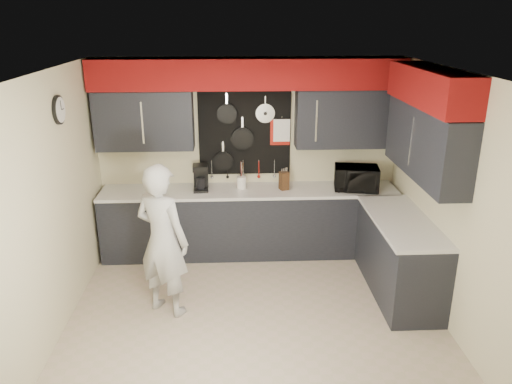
{
  "coord_description": "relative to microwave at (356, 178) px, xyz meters",
  "views": [
    {
      "loc": [
        -0.21,
        -4.76,
        3.1
      ],
      "look_at": [
        0.04,
        0.5,
        1.22
      ],
      "focal_mm": 35.0,
      "sensor_mm": 36.0,
      "label": 1
    }
  ],
  "objects": [
    {
      "name": "base_cabinets",
      "position": [
        -0.91,
        -0.25,
        -0.62
      ],
      "size": [
        3.95,
        2.2,
        0.92
      ],
      "color": "black",
      "rests_on": "ground"
    },
    {
      "name": "left_wall_assembly",
      "position": [
        -3.39,
        -1.37,
        0.26
      ],
      "size": [
        0.05,
        3.5,
        2.6
      ],
      "color": "beige",
      "rests_on": "ground"
    },
    {
      "name": "coffee_maker",
      "position": [
        -2.03,
        0.08,
        0.02
      ],
      "size": [
        0.2,
        0.24,
        0.35
      ],
      "rotation": [
        0.0,
        0.0,
        0.05
      ],
      "color": "black",
      "rests_on": "base_cabinets"
    },
    {
      "name": "back_wall_assembly",
      "position": [
        -1.39,
        0.22,
        0.93
      ],
      "size": [
        4.0,
        0.36,
        2.6
      ],
      "color": "beige",
      "rests_on": "ground"
    },
    {
      "name": "utensil_crock",
      "position": [
        -1.5,
        0.11,
        -0.07
      ],
      "size": [
        0.13,
        0.13,
        0.16
      ],
      "primitive_type": "cylinder",
      "color": "white",
      "rests_on": "base_cabinets"
    },
    {
      "name": "microwave",
      "position": [
        0.0,
        0.0,
        0.0
      ],
      "size": [
        0.61,
        0.46,
        0.31
      ],
      "primitive_type": "imported",
      "rotation": [
        0.0,
        0.0,
        -0.16
      ],
      "color": "black",
      "rests_on": "base_cabinets"
    },
    {
      "name": "knife_block",
      "position": [
        -0.94,
        0.04,
        -0.04
      ],
      "size": [
        0.14,
        0.14,
        0.24
      ],
      "primitive_type": "cube",
      "rotation": [
        0.0,
        0.0,
        0.35
      ],
      "color": "#362111",
      "rests_on": "base_cabinets"
    },
    {
      "name": "right_wall_assembly",
      "position": [
        0.45,
        -1.12,
        0.87
      ],
      "size": [
        0.36,
        3.5,
        2.6
      ],
      "color": "beige",
      "rests_on": "ground"
    },
    {
      "name": "person",
      "position": [
        -2.36,
        -1.31,
        -0.23
      ],
      "size": [
        0.74,
        0.66,
        1.69
      ],
      "primitive_type": "imported",
      "rotation": [
        0.0,
        0.0,
        2.62
      ],
      "color": "#B2B2B0",
      "rests_on": "ground"
    },
    {
      "name": "ground",
      "position": [
        -1.4,
        -1.38,
        -1.08
      ],
      "size": [
        4.0,
        4.0,
        0.0
      ],
      "primitive_type": "plane",
      "color": "#B8A38F",
      "rests_on": "ground"
    }
  ]
}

